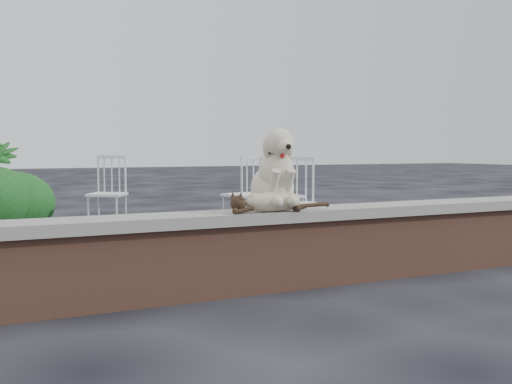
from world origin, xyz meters
name	(u,v)px	position (x,y,z in m)	size (l,w,h in m)	color
ground	(321,283)	(0.00, 0.00, 0.00)	(60.00, 60.00, 0.00)	black
brick_wall	(321,251)	(0.00, 0.00, 0.25)	(6.00, 0.30, 0.50)	brown
capstone	(321,213)	(0.00, 0.00, 0.54)	(6.20, 0.40, 0.08)	slate
dog	(272,169)	(-0.40, 0.03, 0.88)	(0.39, 0.52, 0.60)	beige
cat	(272,201)	(-0.48, -0.12, 0.66)	(0.94, 0.23, 0.16)	tan
chair_e	(282,195)	(1.09, 2.60, 0.47)	(0.56, 0.56, 0.94)	white
chair_c	(244,193)	(0.75, 2.99, 0.47)	(0.56, 0.56, 0.94)	white
chair_b	(107,193)	(-0.76, 3.82, 0.47)	(0.56, 0.56, 0.94)	white
chair_d	(292,202)	(0.66, 1.62, 0.47)	(0.56, 0.56, 0.94)	white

